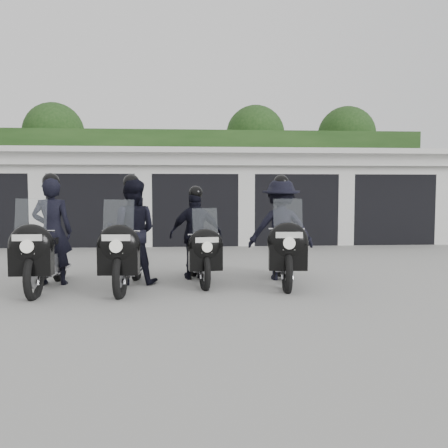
{
  "coord_description": "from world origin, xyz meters",
  "views": [
    {
      "loc": [
        -0.17,
        -8.88,
        1.69
      ],
      "look_at": [
        0.49,
        0.2,
        1.05
      ],
      "focal_mm": 38.0,
      "sensor_mm": 36.0,
      "label": 1
    }
  ],
  "objects": [
    {
      "name": "police_bike_b",
      "position": [
        -1.23,
        -0.44,
        0.86
      ],
      "size": [
        0.96,
        2.35,
        2.05
      ],
      "rotation": [
        0.0,
        0.0,
        -0.05
      ],
      "color": "black",
      "rests_on": "ground"
    },
    {
      "name": "background_vegetation",
      "position": [
        0.37,
        12.92,
        2.77
      ],
      "size": [
        20.0,
        3.9,
        5.8
      ],
      "color": "#193513",
      "rests_on": "ground"
    },
    {
      "name": "police_bike_d",
      "position": [
        1.54,
        -0.19,
        0.87
      ],
      "size": [
        1.28,
        2.36,
        2.05
      ],
      "rotation": [
        0.0,
        0.0,
        -0.09
      ],
      "color": "black",
      "rests_on": "ground"
    },
    {
      "name": "police_bike_a",
      "position": [
        -2.64,
        -0.54,
        0.82
      ],
      "size": [
        0.72,
        2.38,
        2.07
      ],
      "rotation": [
        0.0,
        0.0,
        0.02
      ],
      "color": "black",
      "rests_on": "ground"
    },
    {
      "name": "garage_block",
      "position": [
        -0.0,
        8.06,
        1.42
      ],
      "size": [
        16.4,
        6.8,
        2.96
      ],
      "color": "silver",
      "rests_on": "ground"
    },
    {
      "name": "police_bike_c",
      "position": [
        -0.03,
        -0.03,
        0.78
      ],
      "size": [
        1.07,
        2.11,
        1.84
      ],
      "rotation": [
        0.0,
        0.0,
        0.14
      ],
      "color": "black",
      "rests_on": "ground"
    },
    {
      "name": "ground",
      "position": [
        0.0,
        0.0,
        0.0
      ],
      "size": [
        80.0,
        80.0,
        0.0
      ],
      "primitive_type": "plane",
      "color": "gray",
      "rests_on": "ground"
    }
  ]
}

